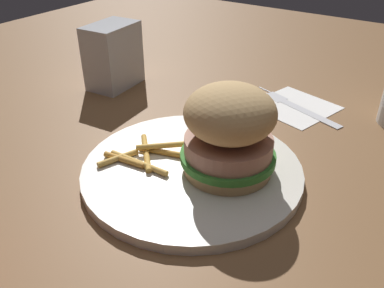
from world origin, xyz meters
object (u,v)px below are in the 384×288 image
object	(u,v)px
sandwich	(229,131)
napkin	(294,106)
fries_pile	(144,155)
plate	(192,170)
napkin_dispenser	(113,56)
fork	(294,104)

from	to	relation	value
sandwich	napkin	xyz separation A→B (m)	(-0.01, 0.22, -0.06)
fries_pile	napkin	size ratio (longest dim) A/B	0.85
sandwich	napkin	distance (m)	0.23
plate	napkin	distance (m)	0.24
sandwich	fries_pile	world-z (taller)	sandwich
napkin_dispenser	plate	bearing A→B (deg)	-124.02
napkin	fork	size ratio (longest dim) A/B	0.65
fork	napkin	bearing A→B (deg)	-20.29
plate	sandwich	bearing A→B (deg)	23.72
plate	fork	distance (m)	0.24
sandwich	fries_pile	bearing A→B (deg)	-159.28
sandwich	plate	bearing A→B (deg)	-156.28
sandwich	fries_pile	size ratio (longest dim) A/B	1.16
fries_pile	fork	xyz separation A→B (m)	(0.09, 0.26, -0.01)
napkin_dispenser	sandwich	bearing A→B (deg)	-118.16
plate	fork	size ratio (longest dim) A/B	1.54
napkin	napkin_dispenser	size ratio (longest dim) A/B	1.04
sandwich	fork	bearing A→B (deg)	91.90
plate	sandwich	distance (m)	0.07
napkin	napkin_dispenser	xyz separation A→B (m)	(-0.29, -0.09, 0.05)
plate	napkin	bearing A→B (deg)	82.42
napkin_dispenser	fork	bearing A→B (deg)	-76.59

